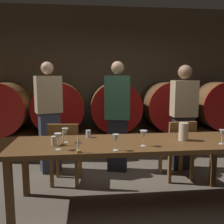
# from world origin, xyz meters

# --- Properties ---
(ground_plane) EXTENTS (7.85, 7.85, 0.00)m
(ground_plane) POSITION_xyz_m (0.00, 0.00, 0.00)
(ground_plane) COLOR brown
(back_wall) EXTENTS (6.04, 0.24, 2.94)m
(back_wall) POSITION_xyz_m (0.00, 2.80, 1.47)
(back_wall) COLOR brown
(back_wall) RESTS_ON ground
(barrel_shelf) EXTENTS (5.44, 0.90, 0.43)m
(barrel_shelf) POSITION_xyz_m (0.00, 2.25, 0.21)
(barrel_shelf) COLOR brown
(barrel_shelf) RESTS_ON ground
(wine_barrel_far_left) EXTENTS (0.97, 0.94, 0.97)m
(wine_barrel_far_left) POSITION_xyz_m (-2.14, 2.25, 0.91)
(wine_barrel_far_left) COLOR brown
(wine_barrel_far_left) RESTS_ON barrel_shelf
(wine_barrel_left) EXTENTS (0.97, 0.94, 0.97)m
(wine_barrel_left) POSITION_xyz_m (-1.09, 2.25, 0.91)
(wine_barrel_left) COLOR brown
(wine_barrel_left) RESTS_ON barrel_shelf
(wine_barrel_center) EXTENTS (0.97, 0.94, 0.97)m
(wine_barrel_center) POSITION_xyz_m (-0.01, 2.25, 0.91)
(wine_barrel_center) COLOR #513319
(wine_barrel_center) RESTS_ON barrel_shelf
(wine_barrel_right) EXTENTS (0.97, 0.94, 0.97)m
(wine_barrel_right) POSITION_xyz_m (1.07, 2.25, 0.91)
(wine_barrel_right) COLOR #513319
(wine_barrel_right) RESTS_ON barrel_shelf
(wine_barrel_far_right) EXTENTS (0.97, 0.94, 0.97)m
(wine_barrel_far_right) POSITION_xyz_m (2.14, 2.25, 0.91)
(wine_barrel_far_right) COLOR brown
(wine_barrel_far_right) RESTS_ON barrel_shelf
(dining_table) EXTENTS (2.64, 0.79, 0.75)m
(dining_table) POSITION_xyz_m (-0.11, 0.07, 0.68)
(dining_table) COLOR brown
(dining_table) RESTS_ON ground
(chair_left) EXTENTS (0.45, 0.45, 0.88)m
(chair_left) POSITION_xyz_m (-0.87, 0.67, 0.49)
(chair_left) COLOR brown
(chair_left) RESTS_ON ground
(chair_right) EXTENTS (0.43, 0.43, 0.88)m
(chair_right) POSITION_xyz_m (0.74, 0.66, 0.49)
(chair_right) COLOR brown
(chair_right) RESTS_ON ground
(guest_left) EXTENTS (0.44, 0.36, 1.72)m
(guest_left) POSITION_xyz_m (-1.15, 1.20, 0.88)
(guest_left) COLOR #33384C
(guest_left) RESTS_ON ground
(guest_center) EXTENTS (0.43, 0.33, 1.73)m
(guest_center) POSITION_xyz_m (-0.09, 1.12, 0.89)
(guest_center) COLOR black
(guest_center) RESTS_ON ground
(guest_right) EXTENTS (0.38, 0.24, 1.68)m
(guest_right) POSITION_xyz_m (0.96, 1.07, 0.86)
(guest_right) COLOR black
(guest_right) RESTS_ON ground
(candle_left) EXTENTS (0.05, 0.05, 0.18)m
(candle_left) POSITION_xyz_m (-0.83, -0.00, 0.80)
(candle_left) COLOR olive
(candle_left) RESTS_ON dining_table
(candle_right) EXTENTS (0.05, 0.05, 0.17)m
(candle_right) POSITION_xyz_m (-0.66, -0.28, 0.80)
(candle_right) COLOR olive
(candle_right) RESTS_ON dining_table
(pitcher) EXTENTS (0.11, 0.11, 0.21)m
(pitcher) POSITION_xyz_m (0.56, 0.07, 0.86)
(pitcher) COLOR beige
(pitcher) RESTS_ON dining_table
(wine_glass_far_left) EXTENTS (0.08, 0.08, 0.17)m
(wine_glass_far_left) POSITION_xyz_m (-0.87, -0.16, 0.88)
(wine_glass_far_left) COLOR silver
(wine_glass_far_left) RESTS_ON dining_table
(wine_glass_left) EXTENTS (0.08, 0.08, 0.17)m
(wine_glass_left) POSITION_xyz_m (-0.82, 0.11, 0.88)
(wine_glass_left) COLOR silver
(wine_glass_left) RESTS_ON dining_table
(wine_glass_center) EXTENTS (0.07, 0.07, 0.17)m
(wine_glass_center) POSITION_xyz_m (-0.29, -0.24, 0.87)
(wine_glass_center) COLOR silver
(wine_glass_center) RESTS_ON dining_table
(wine_glass_right) EXTENTS (0.08, 0.08, 0.17)m
(wine_glass_right) POSITION_xyz_m (0.03, -0.12, 0.88)
(wine_glass_right) COLOR white
(wine_glass_right) RESTS_ON dining_table
(wine_glass_far_right) EXTENTS (0.07, 0.07, 0.16)m
(wine_glass_far_right) POSITION_xyz_m (0.92, -0.13, 0.87)
(wine_glass_far_right) COLOR white
(wine_glass_far_right) RESTS_ON dining_table
(cup_left) EXTENTS (0.06, 0.06, 0.11)m
(cup_left) POSITION_xyz_m (-0.93, -0.00, 0.81)
(cup_left) COLOR beige
(cup_left) RESTS_ON dining_table
(cup_right) EXTENTS (0.06, 0.06, 0.09)m
(cup_right) POSITION_xyz_m (-0.56, 0.33, 0.80)
(cup_right) COLOR silver
(cup_right) RESTS_ON dining_table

